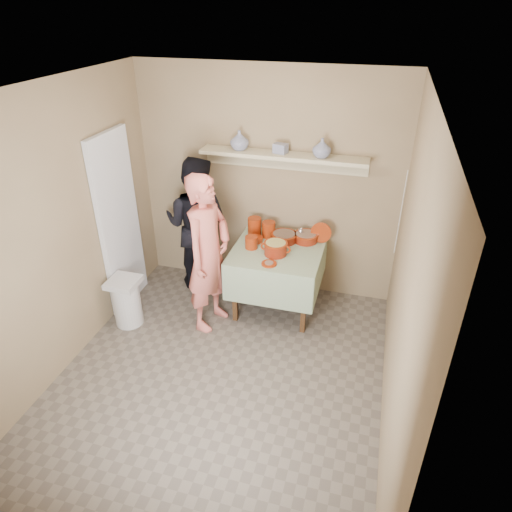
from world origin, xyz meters
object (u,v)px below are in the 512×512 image
(person_cook, at_px, (208,254))
(cazuela_rice, at_px, (276,247))
(person_helper, at_px, (197,224))
(serving_table, at_px, (278,258))
(trash_bin, at_px, (127,301))

(person_cook, xyz_separation_m, cazuela_rice, (0.63, 0.35, -0.02))
(person_helper, xyz_separation_m, serving_table, (1.04, -0.23, -0.18))
(trash_bin, bearing_deg, person_helper, 64.70)
(trash_bin, bearing_deg, cazuela_rice, 22.42)
(person_cook, bearing_deg, person_helper, 43.80)
(person_cook, relative_size, cazuela_rice, 5.22)
(person_cook, height_order, trash_bin, person_cook)
(person_cook, bearing_deg, cazuela_rice, -47.76)
(serving_table, bearing_deg, cazuela_rice, -88.97)
(person_helper, bearing_deg, person_cook, 121.38)
(cazuela_rice, bearing_deg, person_helper, 161.24)
(serving_table, height_order, trash_bin, serving_table)
(cazuela_rice, xyz_separation_m, trash_bin, (-1.50, -0.62, -0.56))
(person_cook, xyz_separation_m, trash_bin, (-0.87, -0.27, -0.58))
(person_helper, height_order, trash_bin, person_helper)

